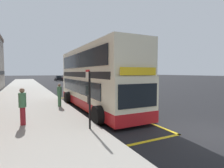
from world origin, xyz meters
The scene contains 10 objects.
ground_plane centered at (0.00, 32.00, 0.00)m, with size 260.00×260.00×0.00m, color black.
pavement_near centered at (-7.00, 32.00, 0.07)m, with size 6.00×76.00×0.14m, color #A39E93.
double_decker_bus centered at (-2.46, 7.36, 2.06)m, with size 3.15×11.03×4.40m.
bus_bay_markings centered at (-2.58, 7.20, 0.01)m, with size 2.84×13.37×0.01m.
bus_stop_sign centered at (-4.52, 2.73, 1.71)m, with size 0.09×0.51×2.65m.
parked_car_maroon_far centered at (5.02, 53.79, 0.80)m, with size 2.09×4.20×1.62m.
parked_car_black_kerbside centered at (2.59, 52.12, 0.80)m, with size 2.09×4.20×1.62m.
parked_car_navy_behind centered at (2.77, 35.09, 0.80)m, with size 2.09×4.20×1.62m.
pedestrian_waiting_near_sign centered at (-4.80, 8.57, 1.06)m, with size 0.34×0.34×1.70m.
pedestrian_further_back centered at (-7.21, 4.63, 1.12)m, with size 0.34×0.34×1.78m.
Camera 1 is at (-7.11, -4.73, 2.67)m, focal length 28.23 mm.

